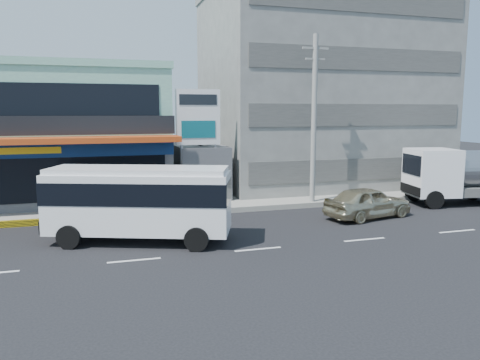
% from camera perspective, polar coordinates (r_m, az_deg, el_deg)
% --- Properties ---
extents(ground, '(120.00, 120.00, 0.00)m').
position_cam_1_polar(ground, '(19.47, 2.21, -8.44)').
color(ground, black).
rests_on(ground, ground).
extents(sidewalk, '(70.00, 5.00, 0.30)m').
position_cam_1_polar(sidewalk, '(29.81, 5.28, -2.26)').
color(sidewalk, gray).
rests_on(sidewalk, ground).
extents(shop_building, '(12.40, 11.70, 8.00)m').
position_cam_1_polar(shop_building, '(31.64, -20.40, 4.89)').
color(shop_building, '#46474C').
rests_on(shop_building, ground).
extents(concrete_building, '(16.00, 12.00, 14.00)m').
position_cam_1_polar(concrete_building, '(36.41, 9.51, 10.41)').
color(concrete_building, gray).
rests_on(concrete_building, ground).
extents(gap_structure, '(3.00, 6.00, 3.50)m').
position_cam_1_polar(gap_structure, '(30.48, -5.22, 1.02)').
color(gap_structure, '#46474C').
rests_on(gap_structure, ground).
extents(satellite_dish, '(1.50, 1.50, 0.15)m').
position_cam_1_polar(satellite_dish, '(29.32, -4.86, 4.32)').
color(satellite_dish, slate).
rests_on(satellite_dish, gap_structure).
extents(billboard, '(2.60, 0.18, 6.90)m').
position_cam_1_polar(billboard, '(27.40, -5.12, 6.86)').
color(billboard, gray).
rests_on(billboard, ground).
extents(utility_pole_near, '(1.60, 0.30, 10.00)m').
position_cam_1_polar(utility_pole_near, '(27.80, 9.00, 7.28)').
color(utility_pole_near, '#999993').
rests_on(utility_pole_near, ground).
extents(minibus, '(8.17, 5.08, 3.26)m').
position_cam_1_polar(minibus, '(20.55, -12.19, -2.15)').
color(minibus, white).
rests_on(minibus, ground).
extents(sedan, '(5.28, 3.01, 1.69)m').
position_cam_1_polar(sedan, '(25.79, 15.32, -2.63)').
color(sedan, beige).
rests_on(sedan, ground).
extents(tanker_truck, '(8.93, 4.09, 3.39)m').
position_cam_1_polar(tanker_truck, '(31.87, 26.49, 0.62)').
color(tanker_truck, white).
rests_on(tanker_truck, ground).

